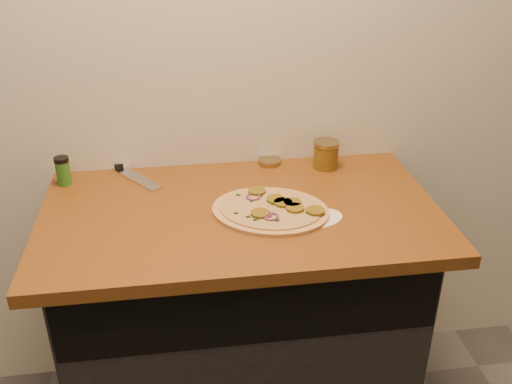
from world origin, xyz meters
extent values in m
cube|color=beige|center=(0.00, 1.75, 1.35)|extent=(4.00, 0.02, 2.70)
cube|color=black|center=(0.00, 1.45, 0.43)|extent=(1.10, 0.60, 0.86)
cube|color=brown|center=(0.00, 1.42, 0.88)|extent=(1.20, 0.70, 0.04)
cylinder|color=tan|center=(0.09, 1.38, 0.91)|extent=(0.44, 0.44, 0.01)
cylinder|color=#D1C08A|center=(0.09, 1.38, 0.91)|extent=(0.38, 0.38, 0.00)
cylinder|color=brown|center=(0.06, 1.48, 0.92)|extent=(0.06, 0.06, 0.01)
cylinder|color=brown|center=(0.13, 1.40, 0.92)|extent=(0.06, 0.06, 0.01)
cylinder|color=brown|center=(0.21, 1.34, 0.92)|extent=(0.06, 0.06, 0.01)
cylinder|color=brown|center=(0.16, 1.39, 0.92)|extent=(0.06, 0.06, 0.01)
cylinder|color=brown|center=(0.11, 1.42, 0.92)|extent=(0.06, 0.06, 0.01)
cylinder|color=brown|center=(0.05, 1.34, 0.92)|extent=(0.06, 0.06, 0.01)
cylinder|color=brown|center=(0.16, 1.36, 0.92)|extent=(0.06, 0.06, 0.01)
torus|color=#702A67|center=(0.06, 1.34, 0.92)|extent=(0.05, 0.05, 0.01)
torus|color=#702A67|center=(0.04, 1.45, 0.92)|extent=(0.05, 0.05, 0.01)
torus|color=#702A67|center=(0.08, 1.32, 0.92)|extent=(0.05, 0.05, 0.01)
cube|color=black|center=(0.04, 1.48, 0.92)|extent=(0.01, 0.01, 0.00)
cube|color=black|center=(0.19, 1.33, 0.92)|extent=(0.01, 0.01, 0.00)
cube|color=black|center=(0.03, 1.31, 0.92)|extent=(0.02, 0.01, 0.00)
cube|color=black|center=(0.07, 1.45, 0.92)|extent=(0.01, 0.01, 0.00)
cube|color=black|center=(0.11, 1.39, 0.92)|extent=(0.01, 0.01, 0.00)
cube|color=black|center=(0.03, 1.34, 0.92)|extent=(0.01, 0.01, 0.00)
cube|color=black|center=(0.04, 1.43, 0.92)|extent=(0.01, 0.01, 0.00)
cube|color=black|center=(0.06, 1.36, 0.92)|extent=(0.01, 0.01, 0.00)
cube|color=black|center=(0.00, 1.47, 0.92)|extent=(0.01, 0.01, 0.00)
cube|color=black|center=(0.01, 1.33, 0.92)|extent=(0.01, 0.01, 0.00)
cube|color=black|center=(0.10, 1.40, 0.92)|extent=(0.02, 0.01, 0.00)
cube|color=black|center=(0.15, 1.38, 0.92)|extent=(0.01, 0.01, 0.00)
cube|color=black|center=(0.09, 1.30, 0.92)|extent=(0.01, 0.01, 0.00)
cube|color=black|center=(-0.02, 1.36, 0.92)|extent=(0.01, 0.01, 0.00)
cube|color=#B7BAC1|center=(-0.32, 1.67, 0.90)|extent=(0.18, 0.22, 0.01)
cube|color=black|center=(-0.42, 1.79, 0.91)|extent=(0.10, 0.12, 0.02)
cylinder|color=#8F7E53|center=(0.14, 1.72, 0.91)|extent=(0.09, 0.09, 0.02)
cylinder|color=#982A0F|center=(0.33, 1.66, 0.94)|extent=(0.08, 0.08, 0.08)
cylinder|color=#8F7E53|center=(0.33, 1.66, 0.99)|extent=(0.09, 0.09, 0.01)
cylinder|color=#29621F|center=(-0.55, 1.66, 0.94)|extent=(0.05, 0.05, 0.08)
cylinder|color=black|center=(-0.55, 1.66, 0.99)|extent=(0.05, 0.05, 0.01)
cylinder|color=silver|center=(0.22, 1.32, 0.90)|extent=(0.19, 0.19, 0.00)
camera|label=1|loc=(-0.17, -0.08, 1.75)|focal=40.00mm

